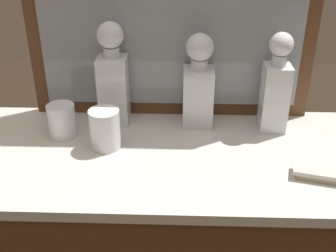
{
  "coord_description": "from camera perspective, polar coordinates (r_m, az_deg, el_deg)",
  "views": [
    {
      "loc": [
        0.03,
        -0.97,
        1.46
      ],
      "look_at": [
        0.0,
        0.0,
        0.93
      ],
      "focal_mm": 45.95,
      "sensor_mm": 36.0,
      "label": 1
    }
  ],
  "objects": [
    {
      "name": "crystal_decanter_rear",
      "position": [
        1.25,
        -7.26,
        5.6
      ],
      "size": [
        0.08,
        0.08,
        0.3
      ],
      "color": "white",
      "rests_on": "dresser"
    },
    {
      "name": "crystal_decanter_center",
      "position": [
        1.24,
        14.02,
        4.34
      ],
      "size": [
        0.07,
        0.07,
        0.29
      ],
      "color": "white",
      "rests_on": "dresser"
    },
    {
      "name": "silver_brush_center",
      "position": [
        1.11,
        20.49,
        -6.06
      ],
      "size": [
        0.17,
        0.09,
        0.02
      ],
      "color": "#B7A88C",
      "rests_on": "dresser"
    },
    {
      "name": "crystal_tumbler_left",
      "position": [
        1.15,
        -8.36,
        -0.59
      ],
      "size": [
        0.08,
        0.08,
        0.11
      ],
      "color": "white",
      "rests_on": "dresser"
    },
    {
      "name": "crystal_decanter_right",
      "position": [
        1.24,
        4.03,
        4.86
      ],
      "size": [
        0.09,
        0.09,
        0.27
      ],
      "color": "white",
      "rests_on": "dresser"
    },
    {
      "name": "crystal_tumbler_far_left",
      "position": [
        1.23,
        -13.87,
        0.51
      ],
      "size": [
        0.08,
        0.08,
        0.09
      ],
      "color": "white",
      "rests_on": "dresser"
    }
  ]
}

